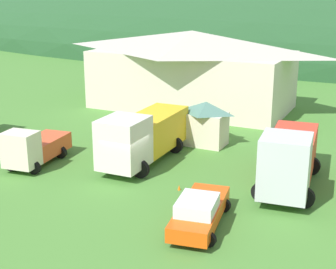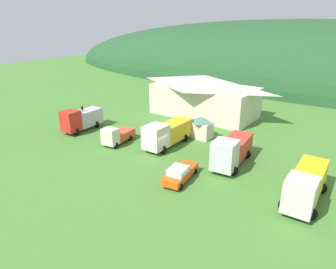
{
  "view_description": "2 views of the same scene",
  "coord_description": "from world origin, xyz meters",
  "px_view_note": "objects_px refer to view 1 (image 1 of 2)",
  "views": [
    {
      "loc": [
        14.19,
        -23.82,
        11.1
      ],
      "look_at": [
        1.27,
        2.7,
        2.15
      ],
      "focal_mm": 53.29,
      "sensor_mm": 36.0,
      "label": 1
    },
    {
      "loc": [
        21.98,
        -27.4,
        15.94
      ],
      "look_at": [
        0.47,
        1.62,
        2.2
      ],
      "focal_mm": 32.4,
      "sensor_mm": 36.0,
      "label": 2
    }
  ],
  "objects_px": {
    "depot_building": "(192,69)",
    "heavy_rig_striped": "(143,135)",
    "play_shed_cream": "(206,123)",
    "traffic_cone_near_pickup": "(179,190)",
    "tow_truck_silver": "(289,157)",
    "light_truck_cream": "(33,147)",
    "service_pickup_orange": "(199,211)"
  },
  "relations": [
    {
      "from": "traffic_cone_near_pickup",
      "to": "heavy_rig_striped",
      "type": "bearing_deg",
      "value": 142.54
    },
    {
      "from": "depot_building",
      "to": "tow_truck_silver",
      "type": "distance_m",
      "value": 19.95
    },
    {
      "from": "depot_building",
      "to": "traffic_cone_near_pickup",
      "type": "relative_size",
      "value": 31.92
    },
    {
      "from": "depot_building",
      "to": "service_pickup_orange",
      "type": "height_order",
      "value": "depot_building"
    },
    {
      "from": "depot_building",
      "to": "heavy_rig_striped",
      "type": "bearing_deg",
      "value": -78.18
    },
    {
      "from": "play_shed_cream",
      "to": "light_truck_cream",
      "type": "bearing_deg",
      "value": -133.19
    },
    {
      "from": "play_shed_cream",
      "to": "light_truck_cream",
      "type": "xyz_separation_m",
      "value": [
        -8.19,
        -8.73,
        -0.44
      ]
    },
    {
      "from": "play_shed_cream",
      "to": "traffic_cone_near_pickup",
      "type": "relative_size",
      "value": 5.35
    },
    {
      "from": "depot_building",
      "to": "tow_truck_silver",
      "type": "bearing_deg",
      "value": -50.77
    },
    {
      "from": "heavy_rig_striped",
      "to": "service_pickup_orange",
      "type": "height_order",
      "value": "heavy_rig_striped"
    },
    {
      "from": "heavy_rig_striped",
      "to": "traffic_cone_near_pickup",
      "type": "height_order",
      "value": "heavy_rig_striped"
    },
    {
      "from": "depot_building",
      "to": "traffic_cone_near_pickup",
      "type": "distance_m",
      "value": 19.99
    },
    {
      "from": "depot_building",
      "to": "tow_truck_silver",
      "type": "height_order",
      "value": "depot_building"
    },
    {
      "from": "depot_building",
      "to": "light_truck_cream",
      "type": "height_order",
      "value": "depot_building"
    },
    {
      "from": "traffic_cone_near_pickup",
      "to": "service_pickup_orange",
      "type": "bearing_deg",
      "value": -53.01
    },
    {
      "from": "play_shed_cream",
      "to": "tow_truck_silver",
      "type": "relative_size",
      "value": 0.37
    },
    {
      "from": "service_pickup_orange",
      "to": "traffic_cone_near_pickup",
      "type": "height_order",
      "value": "service_pickup_orange"
    },
    {
      "from": "play_shed_cream",
      "to": "traffic_cone_near_pickup",
      "type": "height_order",
      "value": "play_shed_cream"
    },
    {
      "from": "tow_truck_silver",
      "to": "depot_building",
      "type": "bearing_deg",
      "value": -147.34
    },
    {
      "from": "tow_truck_silver",
      "to": "heavy_rig_striped",
      "type": "bearing_deg",
      "value": -97.45
    },
    {
      "from": "service_pickup_orange",
      "to": "traffic_cone_near_pickup",
      "type": "xyz_separation_m",
      "value": [
        -2.71,
        3.6,
        -0.83
      ]
    },
    {
      "from": "light_truck_cream",
      "to": "heavy_rig_striped",
      "type": "bearing_deg",
      "value": 113.55
    },
    {
      "from": "tow_truck_silver",
      "to": "traffic_cone_near_pickup",
      "type": "bearing_deg",
      "value": -68.22
    },
    {
      "from": "tow_truck_silver",
      "to": "play_shed_cream",
      "type": "bearing_deg",
      "value": -133.61
    },
    {
      "from": "depot_building",
      "to": "play_shed_cream",
      "type": "distance_m",
      "value": 11.56
    },
    {
      "from": "depot_building",
      "to": "heavy_rig_striped",
      "type": "xyz_separation_m",
      "value": [
        3.19,
        -15.25,
        -1.79
      ]
    },
    {
      "from": "depot_building",
      "to": "light_truck_cream",
      "type": "relative_size",
      "value": 3.57
    },
    {
      "from": "light_truck_cream",
      "to": "service_pickup_orange",
      "type": "relative_size",
      "value": 0.94
    },
    {
      "from": "light_truck_cream",
      "to": "heavy_rig_striped",
      "type": "xyz_separation_m",
      "value": [
        5.95,
        3.48,
        0.66
      ]
    },
    {
      "from": "tow_truck_silver",
      "to": "traffic_cone_near_pickup",
      "type": "distance_m",
      "value": 6.4
    },
    {
      "from": "heavy_rig_striped",
      "to": "traffic_cone_near_pickup",
      "type": "distance_m",
      "value": 5.35
    },
    {
      "from": "heavy_rig_striped",
      "to": "tow_truck_silver",
      "type": "height_order",
      "value": "tow_truck_silver"
    }
  ]
}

